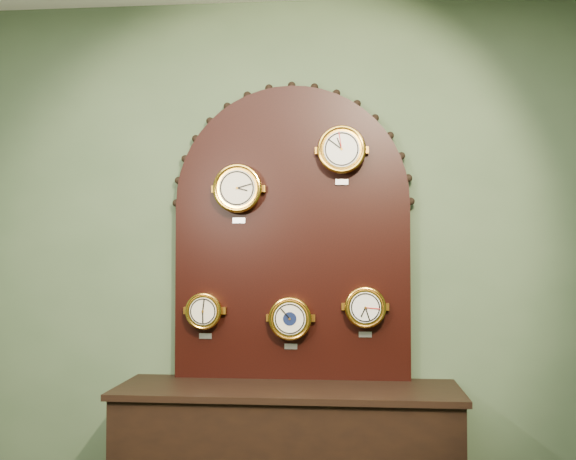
# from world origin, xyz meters

# --- Properties ---
(wall_back) EXTENTS (4.00, 0.00, 4.00)m
(wall_back) POSITION_xyz_m (0.00, 2.50, 1.40)
(wall_back) COLOR #475D40
(wall_back) RESTS_ON ground
(display_board) EXTENTS (1.26, 0.06, 1.53)m
(display_board) POSITION_xyz_m (0.00, 2.45, 1.63)
(display_board) COLOR black
(display_board) RESTS_ON shop_counter
(roman_clock) EXTENTS (0.25, 0.08, 0.30)m
(roman_clock) POSITION_xyz_m (-0.27, 2.38, 1.80)
(roman_clock) COLOR gold
(roman_clock) RESTS_ON display_board
(arabic_clock) EXTENTS (0.24, 0.08, 0.29)m
(arabic_clock) POSITION_xyz_m (0.26, 2.38, 1.99)
(arabic_clock) COLOR gold
(arabic_clock) RESTS_ON display_board
(hygrometer) EXTENTS (0.19, 0.08, 0.24)m
(hygrometer) POSITION_xyz_m (-0.44, 2.38, 1.17)
(hygrometer) COLOR gold
(hygrometer) RESTS_ON display_board
(barometer) EXTENTS (0.22, 0.08, 0.27)m
(barometer) POSITION_xyz_m (-0.00, 2.38, 1.14)
(barometer) COLOR gold
(barometer) RESTS_ON display_board
(tide_clock) EXTENTS (0.21, 0.08, 0.26)m
(tide_clock) POSITION_xyz_m (0.37, 2.38, 1.20)
(tide_clock) COLOR gold
(tide_clock) RESTS_ON display_board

